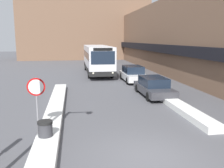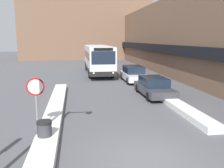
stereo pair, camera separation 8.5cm
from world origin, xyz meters
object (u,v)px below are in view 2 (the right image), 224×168
at_px(city_bus, 98,59).
at_px(trash_bin, 45,132).
at_px(stop_sign, 36,94).
at_px(parked_car_middle, 134,74).
at_px(parked_car_front, 154,87).

bearing_deg(city_bus, trash_bin, -101.25).
relative_size(city_bus, stop_sign, 4.66).
xyz_separation_m(parked_car_middle, stop_sign, (-7.28, -12.82, 1.06)).
distance_m(stop_sign, trash_bin, 1.74).
bearing_deg(trash_bin, parked_car_front, 47.66).
xyz_separation_m(city_bus, parked_car_front, (2.89, -12.48, -1.11)).
bearing_deg(city_bus, parked_car_front, -76.98).
relative_size(parked_car_middle, stop_sign, 1.86).
relative_size(city_bus, parked_car_front, 2.47).
xyz_separation_m(parked_car_middle, trash_bin, (-6.87, -13.85, -0.28)).
distance_m(city_bus, stop_sign, 19.49).
bearing_deg(parked_car_middle, city_bus, 115.07).
distance_m(parked_car_front, parked_car_middle, 6.31).
bearing_deg(parked_car_front, trash_bin, -132.34).
relative_size(city_bus, parked_car_middle, 2.51).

